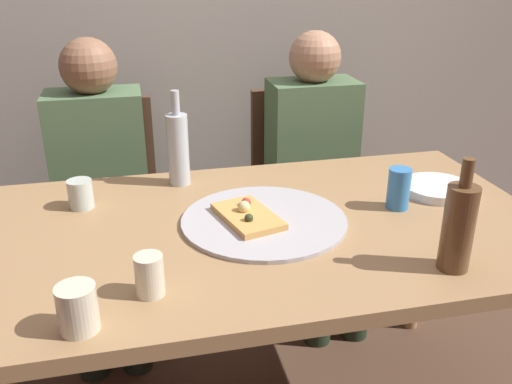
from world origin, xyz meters
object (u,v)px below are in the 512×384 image
Objects in this scene: tumbler_far at (78,308)px; chair_right at (305,180)px; dining_table at (247,249)px; soda_can at (399,189)px; plate_stack at (437,188)px; pizza_tray at (264,220)px; chair_left at (105,197)px; guest_in_beanie at (318,164)px; wine_bottle at (458,226)px; wine_glass at (81,194)px; beer_bottle at (178,148)px; guest_in_sweater at (101,182)px; pizza_slice_last at (248,215)px; tumbler_near at (149,275)px.

tumbler_far is 0.11× the size of chair_right.
tumbler_far reaches higher than dining_table.
soda_can reaches higher than dining_table.
plate_stack reaches higher than dining_table.
chair_left is at bearing 119.30° from pizza_tray.
pizza_tray is 0.81m from guest_in_beanie.
dining_table is 6.10× the size of wine_bottle.
wine_glass is 0.09× the size of chair_left.
dining_table is at bearing 41.63° from tumbler_far.
dining_table is 3.65× the size of pizza_tray.
guest_in_sweater is (-0.27, 0.35, -0.24)m from beer_bottle.
wine_bottle is 3.25× the size of wine_glass.
soda_can is at bearing 142.01° from guest_in_sweater.
soda_can is 0.14× the size of chair_right.
pizza_slice_last is 0.58m from tumbler_far.
tumbler_far is 1.15m from plate_stack.
guest_in_beanie is (0.45, 0.70, -0.04)m from dining_table.
plate_stack is at bearing 8.12° from pizza_tray.
tumbler_near is (-0.71, 0.05, -0.06)m from wine_bottle.
soda_can is (0.87, 0.39, 0.01)m from tumbler_far.
chair_left is (-0.15, 1.13, -0.29)m from tumbler_near.
chair_left is at bearing 116.33° from dining_table.
chair_left and chair_right have the same top height.
beer_bottle is 0.86m from chair_right.
beer_bottle is at bearing 161.72° from plate_stack.
pizza_tray is 4.86× the size of tumbler_near.
soda_can is 0.14× the size of chair_left.
pizza_slice_last is 0.21× the size of guest_in_beanie.
chair_right is (0.44, 0.84, -0.27)m from pizza_slice_last.
dining_table is 0.97m from chair_left.
beer_bottle is 3.60× the size of wine_glass.
wine_bottle is 2.80× the size of tumbler_far.
plate_stack is at bearing 149.84° from guest_in_sweater.
beer_bottle is at bearing 40.19° from chair_right.
wine_glass is 0.50m from guest_in_sweater.
pizza_slice_last is 0.21× the size of guest_in_sweater.
guest_in_beanie is at bearing 170.16° from chair_left.
soda_can is 0.10× the size of guest_in_beanie.
beer_bottle is 2.51× the size of soda_can.
pizza_tray is 0.58m from plate_stack.
pizza_slice_last is at bearing 141.04° from wine_bottle.
plate_stack is (0.90, 0.37, -0.03)m from tumbler_near.
wine_glass is 0.39× the size of plate_stack.
dining_table is at bearing 116.33° from chair_left.
tumbler_far is (-0.47, -0.38, 0.04)m from pizza_tray.
chair_left is at bearing 125.87° from wine_bottle.
wine_bottle is 2.26× the size of soda_can.
beer_bottle is (-0.15, 0.33, 0.10)m from pizza_slice_last.
wine_bottle is at bearing 88.91° from guest_in_beanie.
chair_left is 0.77× the size of guest_in_beanie.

